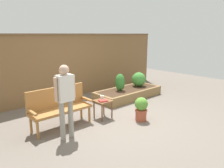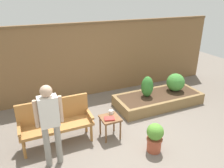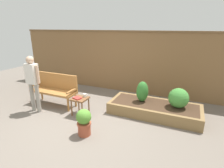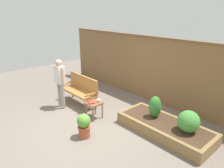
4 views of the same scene
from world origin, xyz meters
name	(u,v)px [view 4 (image 4 of 4)]	position (x,y,z in m)	size (l,w,h in m)	color
ground_plane	(91,126)	(0.00, 0.00, 0.00)	(14.00, 14.00, 0.00)	#70665B
fence_back	(153,69)	(0.00, 2.60, 1.09)	(8.40, 0.14, 2.16)	brown
garden_bench	(81,88)	(-1.38, 0.64, 0.54)	(1.44, 0.48, 0.94)	#A87038
side_table	(94,105)	(-0.30, 0.34, 0.40)	(0.40, 0.40, 0.48)	brown
cup_on_table	(99,101)	(-0.22, 0.47, 0.52)	(0.13, 0.09, 0.09)	silver
book_on_table	(91,102)	(-0.34, 0.28, 0.50)	(0.21, 0.16, 0.03)	#B2332D
potted_boxwood	(84,125)	(0.31, -0.43, 0.33)	(0.33, 0.33, 0.61)	#A84C33
raised_planter_bed	(165,128)	(1.51, 1.17, 0.15)	(2.40, 1.00, 0.30)	olive
shrub_near_bench	(155,107)	(1.15, 1.21, 0.59)	(0.32, 0.32, 0.57)	brown
shrub_far_corner	(188,121)	(2.09, 1.21, 0.55)	(0.51, 0.51, 0.51)	brown
person_by_bench	(60,79)	(-1.55, 0.02, 0.93)	(0.47, 0.20, 1.56)	gray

